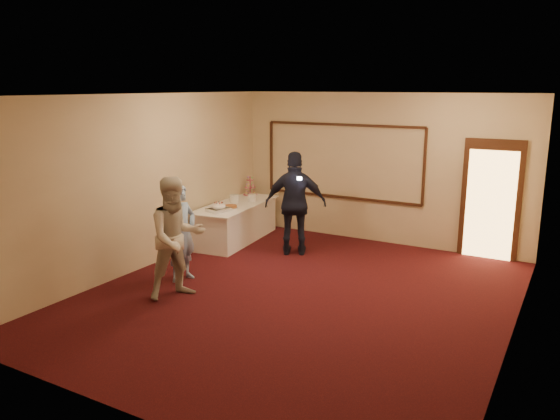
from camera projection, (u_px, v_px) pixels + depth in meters
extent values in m
plane|color=black|center=(298.00, 297.00, 8.28)|extent=(7.00, 7.00, 0.00)
cube|color=beige|center=(380.00, 169.00, 10.91)|extent=(6.00, 0.04, 3.00)
cube|color=beige|center=(121.00, 268.00, 4.97)|extent=(6.00, 0.04, 3.00)
cube|color=beige|center=(144.00, 182.00, 9.38)|extent=(0.04, 7.00, 3.00)
cube|color=beige|center=(522.00, 225.00, 6.50)|extent=(0.04, 7.00, 3.00)
cube|color=white|center=(300.00, 95.00, 7.61)|extent=(6.00, 7.00, 0.04)
cube|color=#311A0E|center=(341.00, 197.00, 11.42)|extent=(3.40, 0.04, 0.05)
cube|color=#311A0E|center=(343.00, 125.00, 11.08)|extent=(3.40, 0.04, 0.05)
cube|color=#311A0E|center=(271.00, 156.00, 12.07)|extent=(0.05, 0.04, 1.50)
cube|color=#311A0E|center=(424.00, 167.00, 10.43)|extent=(0.05, 0.04, 1.50)
cube|color=#311A0E|center=(491.00, 199.00, 9.94)|extent=(1.05, 0.06, 2.20)
cube|color=#FFBF66|center=(490.00, 205.00, 9.93)|extent=(0.85, 0.02, 2.00)
cube|color=white|center=(236.00, 223.00, 11.22)|extent=(1.02, 2.26, 0.74)
cube|color=white|center=(236.00, 205.00, 11.13)|extent=(1.13, 2.39, 0.03)
cube|color=#BABDC1|center=(219.00, 210.00, 10.47)|extent=(0.41, 0.48, 0.04)
ellipsoid|color=white|center=(219.00, 206.00, 10.45)|extent=(0.27, 0.27, 0.12)
cube|color=silver|center=(226.00, 209.00, 10.52)|extent=(0.08, 0.29, 0.01)
cylinder|color=#BF4568|center=(250.00, 186.00, 12.00)|extent=(0.02, 0.02, 0.41)
cylinder|color=#BF4568|center=(250.00, 195.00, 12.05)|extent=(0.31, 0.31, 0.01)
cylinder|color=#BF4568|center=(250.00, 187.00, 12.01)|extent=(0.24, 0.24, 0.01)
cylinder|color=#BF4568|center=(250.00, 180.00, 11.97)|extent=(0.16, 0.16, 0.01)
cylinder|color=white|center=(234.00, 199.00, 11.23)|extent=(0.19, 0.19, 0.16)
cylinder|color=white|center=(234.00, 195.00, 11.21)|extent=(0.20, 0.20, 0.01)
cylinder|color=white|center=(252.00, 198.00, 11.33)|extent=(0.18, 0.18, 0.15)
cylinder|color=white|center=(252.00, 194.00, 11.31)|extent=(0.19, 0.19, 0.01)
cylinder|color=white|center=(231.00, 208.00, 10.73)|extent=(0.29, 0.29, 0.01)
cylinder|color=#995927|center=(231.00, 206.00, 10.72)|extent=(0.25, 0.25, 0.05)
imported|color=#8EB3E8|center=(182.00, 233.00, 8.82)|extent=(0.42, 0.61, 1.60)
imported|color=beige|center=(177.00, 238.00, 8.10)|extent=(1.03, 1.11, 1.84)
imported|color=black|center=(295.00, 204.00, 10.17)|extent=(1.24, 0.93, 1.95)
cube|color=white|center=(299.00, 178.00, 9.73)|extent=(0.07, 0.04, 0.05)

